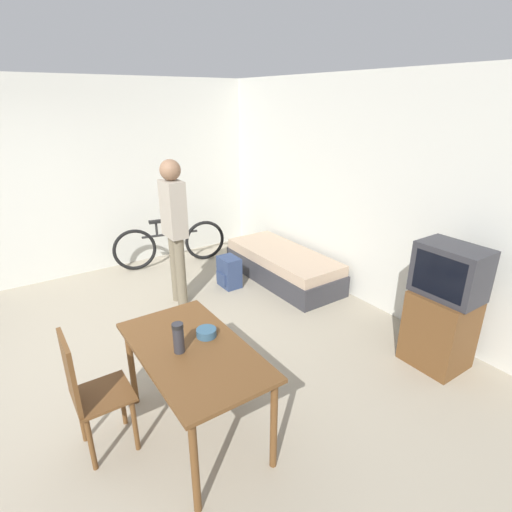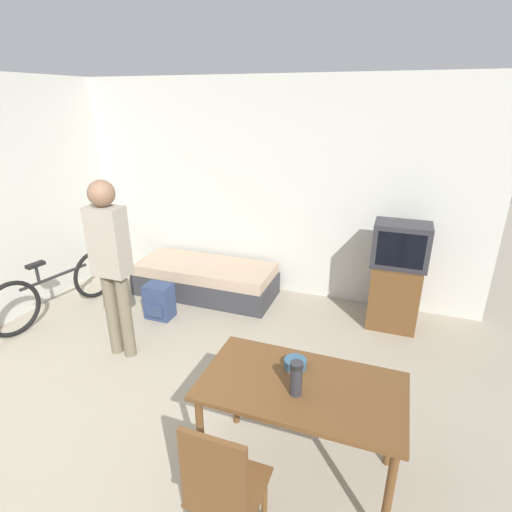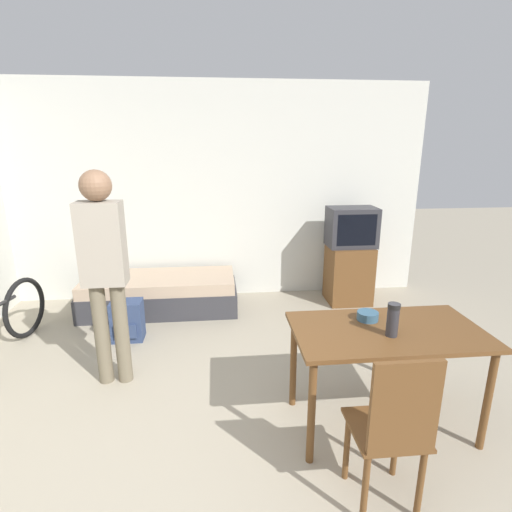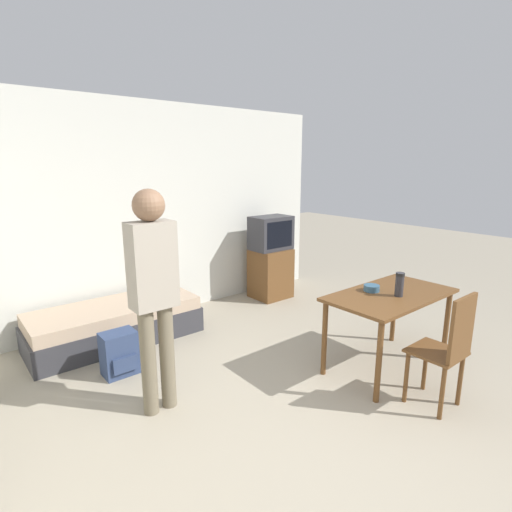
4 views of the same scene
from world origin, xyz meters
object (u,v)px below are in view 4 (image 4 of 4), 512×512
(dining_table, at_px, (390,303))
(backpack, at_px, (119,354))
(person_standing, at_px, (153,286))
(wooden_chair, at_px, (448,347))
(thermos_flask, at_px, (400,283))
(tv, at_px, (271,258))
(mate_bowl, at_px, (372,288))
(daybed, at_px, (116,323))

(dining_table, bearing_deg, backpack, 143.81)
(person_standing, height_order, backpack, person_standing)
(wooden_chair, xyz_separation_m, thermos_flask, (0.23, 0.59, 0.34))
(tv, relative_size, wooden_chair, 1.23)
(tv, xyz_separation_m, backpack, (-2.59, -0.78, -0.38))
(dining_table, bearing_deg, tv, 77.34)
(dining_table, height_order, mate_bowl, mate_bowl)
(dining_table, height_order, person_standing, person_standing)
(backpack, bearing_deg, tv, 16.84)
(backpack, bearing_deg, mate_bowl, -34.39)
(tv, distance_m, thermos_flask, 2.47)
(daybed, bearing_deg, backpack, -107.93)
(person_standing, distance_m, mate_bowl, 2.06)
(wooden_chair, bearing_deg, tv, 75.67)
(daybed, bearing_deg, mate_bowl, -50.24)
(tv, bearing_deg, mate_bowl, -105.66)
(dining_table, height_order, thermos_flask, thermos_flask)
(thermos_flask, bearing_deg, daybed, 127.69)
(person_standing, relative_size, thermos_flask, 7.96)
(thermos_flask, bearing_deg, person_standing, 156.86)
(wooden_chair, bearing_deg, mate_bowl, 79.11)
(daybed, xyz_separation_m, dining_table, (1.83, -2.26, 0.45))
(mate_bowl, bearing_deg, person_standing, 162.54)
(daybed, distance_m, tv, 2.38)
(daybed, distance_m, person_standing, 1.72)
(tv, xyz_separation_m, person_standing, (-2.55, -1.53, 0.46))
(daybed, relative_size, dining_table, 1.42)
(tv, height_order, dining_table, tv)
(daybed, height_order, dining_table, dining_table)
(dining_table, xyz_separation_m, thermos_flask, (-0.02, -0.09, 0.22))
(mate_bowl, distance_m, backpack, 2.48)
(dining_table, relative_size, wooden_chair, 1.30)
(daybed, xyz_separation_m, backpack, (-0.24, -0.74, -0.00))
(daybed, distance_m, backpack, 0.78)
(thermos_flask, relative_size, backpack, 0.53)
(dining_table, distance_m, wooden_chair, 0.74)
(daybed, relative_size, backpack, 4.35)
(dining_table, xyz_separation_m, mate_bowl, (-0.08, 0.16, 0.13))
(dining_table, relative_size, person_standing, 0.72)
(daybed, xyz_separation_m, mate_bowl, (1.75, -2.10, 0.58))
(dining_table, bearing_deg, mate_bowl, 118.45)
(dining_table, distance_m, backpack, 2.61)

